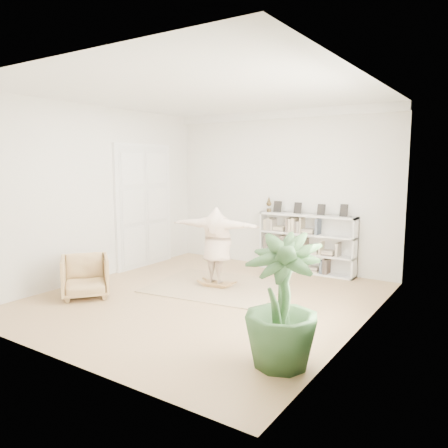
% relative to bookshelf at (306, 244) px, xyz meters
% --- Properties ---
extents(floor, '(6.00, 6.00, 0.00)m').
position_rel_bookshelf_xyz_m(floor, '(-0.74, -2.82, -0.64)').
color(floor, tan).
rests_on(floor, ground).
extents(room_shell, '(6.00, 6.00, 6.00)m').
position_rel_bookshelf_xyz_m(room_shell, '(-0.74, 0.12, 2.87)').
color(room_shell, silver).
rests_on(room_shell, floor).
extents(doors, '(0.09, 1.78, 2.92)m').
position_rel_bookshelf_xyz_m(doors, '(-3.45, -1.52, 0.76)').
color(doors, white).
rests_on(doors, floor).
extents(bookshelf, '(2.20, 0.35, 1.64)m').
position_rel_bookshelf_xyz_m(bookshelf, '(0.00, 0.00, 0.00)').
color(bookshelf, silver).
rests_on(bookshelf, floor).
extents(armchair, '(1.16, 1.15, 0.76)m').
position_rel_bookshelf_xyz_m(armchair, '(-2.65, -3.92, -0.26)').
color(armchair, tan).
rests_on(armchair, floor).
extents(rug, '(2.75, 2.32, 0.02)m').
position_rel_bookshelf_xyz_m(rug, '(-0.99, -2.09, -0.63)').
color(rug, tan).
rests_on(rug, floor).
extents(rocker_board, '(0.56, 0.38, 0.11)m').
position_rel_bookshelf_xyz_m(rocker_board, '(-0.99, -2.09, -0.57)').
color(rocker_board, olive).
rests_on(rocker_board, rug).
extents(person, '(1.89, 0.74, 1.49)m').
position_rel_bookshelf_xyz_m(person, '(-0.99, -2.09, 0.24)').
color(person, beige).
rests_on(person, rocker_board).
extents(houseplant, '(1.00, 1.00, 1.61)m').
position_rel_bookshelf_xyz_m(houseplant, '(1.56, -4.45, 0.17)').
color(houseplant, '#2B4C26').
rests_on(houseplant, floor).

